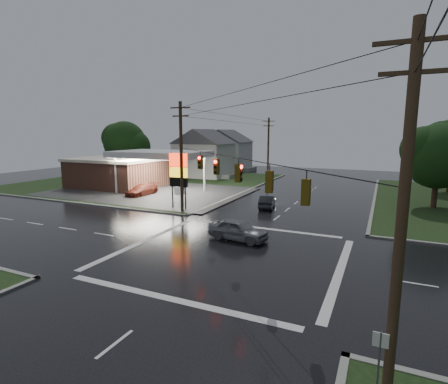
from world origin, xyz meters
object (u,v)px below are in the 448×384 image
at_px(utility_pole_n, 268,147).
at_px(car_crossing, 238,230).
at_px(gas_station, 124,170).
at_px(utility_pole_se, 402,215).
at_px(utility_pole_nw, 181,156).
at_px(tree_ne_near, 440,156).
at_px(pylon_sign, 178,171).
at_px(tree_nw_behind, 126,143).
at_px(car_pump, 142,190).
at_px(house_far, 226,149).
at_px(house_near, 204,152).
at_px(car_north, 267,202).

relative_size(utility_pole_n, car_crossing, 2.26).
height_order(gas_station, utility_pole_se, utility_pole_se).
bearing_deg(utility_pole_nw, tree_ne_near, 27.86).
distance_m(pylon_sign, car_crossing, 12.62).
xyz_separation_m(tree_nw_behind, car_pump, (14.66, -14.61, -5.46)).
distance_m(gas_station, house_far, 28.61).
height_order(house_near, tree_ne_near, tree_ne_near).
bearing_deg(gas_station, utility_pole_n, 48.53).
bearing_deg(gas_station, car_north, -11.23).
bearing_deg(car_crossing, car_north, 14.26).
bearing_deg(tree_ne_near, car_crossing, -128.33).
height_order(utility_pole_se, tree_nw_behind, utility_pole_se).
xyz_separation_m(utility_pole_nw, house_near, (-11.45, 26.50, -1.32)).
height_order(tree_nw_behind, car_pump, tree_nw_behind).
relative_size(utility_pole_se, car_north, 2.70).
distance_m(tree_ne_near, car_crossing, 24.45).
height_order(gas_station, utility_pole_n, utility_pole_n).
xyz_separation_m(utility_pole_n, car_north, (7.25, -22.95, -4.80)).
relative_size(gas_station, pylon_sign, 4.37).
distance_m(pylon_sign, utility_pole_n, 27.56).
bearing_deg(utility_pole_se, car_crossing, 128.90).
distance_m(utility_pole_nw, car_north, 10.43).
distance_m(tree_nw_behind, car_crossing, 42.95).
bearing_deg(utility_pole_se, utility_pole_n, 111.80).
xyz_separation_m(pylon_sign, tree_ne_near, (24.64, 11.49, 1.55)).
xyz_separation_m(utility_pole_nw, tree_ne_near, (23.64, 12.49, -0.16)).
distance_m(house_near, car_pump, 21.02).
distance_m(utility_pole_se, car_pump, 38.30).
xyz_separation_m(utility_pole_nw, house_far, (-12.45, 38.50, -1.32)).
bearing_deg(gas_station, pylon_sign, -31.22).
xyz_separation_m(utility_pole_se, car_pump, (-28.68, 24.88, -5.00)).
bearing_deg(utility_pole_nw, gas_station, 147.77).
bearing_deg(tree_nw_behind, utility_pole_nw, -40.10).
bearing_deg(car_north, utility_pole_nw, 26.38).
height_order(utility_pole_se, tree_ne_near, utility_pole_se).
height_order(utility_pole_nw, utility_pole_se, same).
bearing_deg(gas_station, tree_ne_near, 3.30).
relative_size(pylon_sign, utility_pole_se, 0.55).
bearing_deg(car_crossing, gas_station, 63.46).
distance_m(house_far, car_north, 38.57).
height_order(house_far, tree_ne_near, tree_ne_near).
relative_size(utility_pole_nw, tree_ne_near, 1.22).
bearing_deg(house_near, house_far, 94.76).
bearing_deg(tree_nw_behind, car_north, -25.32).
bearing_deg(car_north, utility_pole_n, -83.51).
xyz_separation_m(house_near, tree_nw_behind, (-12.89, -6.01, 1.77)).
bearing_deg(tree_nw_behind, car_pump, -44.90).
height_order(house_far, tree_nw_behind, tree_nw_behind).
height_order(gas_station, car_north, gas_station).
relative_size(pylon_sign, car_pump, 1.21).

